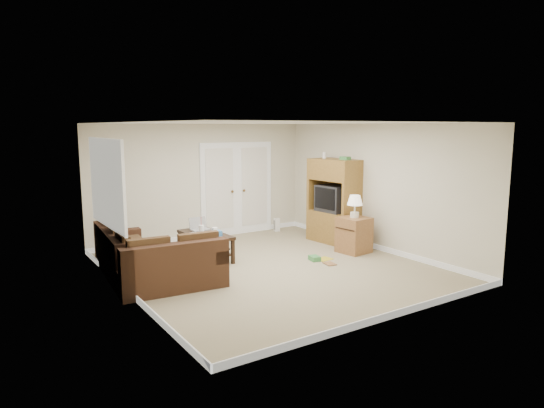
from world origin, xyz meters
TOP-DOWN VIEW (x-y plane):
  - floor at (0.00, 0.00)m, footprint 5.50×5.50m
  - ceiling at (0.00, 0.00)m, footprint 5.00×5.50m
  - wall_left at (-2.50, 0.00)m, footprint 0.02×5.50m
  - wall_right at (2.50, 0.00)m, footprint 0.02×5.50m
  - wall_back at (0.00, 2.75)m, footprint 5.00×0.02m
  - wall_front at (0.00, -2.75)m, footprint 5.00×0.02m
  - baseboards at (0.00, 0.00)m, footprint 5.00×5.50m
  - french_doors at (0.85, 2.71)m, footprint 1.80×0.05m
  - window_left at (-2.46, 1.00)m, footprint 0.05×1.92m
  - sectional_sofa at (-2.03, 0.56)m, footprint 1.70×2.59m
  - coffee_table at (-0.69, 1.17)m, footprint 0.64×1.22m
  - tv_armoire at (2.20, 0.91)m, footprint 0.70×1.15m
  - side_cabinet at (1.95, 0.02)m, footprint 0.59×0.59m
  - space_heater at (1.76, 2.45)m, footprint 0.14×0.12m
  - floor_magazine at (1.13, -0.06)m, footprint 0.34×0.28m
  - floor_greenbox at (0.93, -0.04)m, footprint 0.20×0.24m
  - floor_book at (0.92, -0.37)m, footprint 0.21×0.26m

SIDE VIEW (x-z plane):
  - floor at x=0.00m, z-range 0.00..0.00m
  - floor_magazine at x=1.13m, z-range 0.00..0.01m
  - floor_book at x=0.92m, z-range 0.00..0.02m
  - floor_greenbox at x=0.93m, z-range 0.00..0.09m
  - baseboards at x=0.00m, z-range 0.00..0.10m
  - space_heater at x=1.76m, z-range 0.00..0.31m
  - coffee_table at x=-0.69m, z-range -0.14..0.68m
  - sectional_sofa at x=-2.03m, z-range -0.08..0.68m
  - side_cabinet at x=1.95m, z-range -0.16..0.97m
  - tv_armoire at x=2.20m, z-range -0.06..1.84m
  - french_doors at x=0.85m, z-range -0.03..2.10m
  - wall_left at x=-2.50m, z-range 0.00..2.50m
  - wall_right at x=2.50m, z-range 0.00..2.50m
  - wall_back at x=0.00m, z-range 0.00..2.50m
  - wall_front at x=0.00m, z-range 0.00..2.50m
  - window_left at x=-2.46m, z-range 0.84..2.26m
  - ceiling at x=0.00m, z-range 2.49..2.51m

